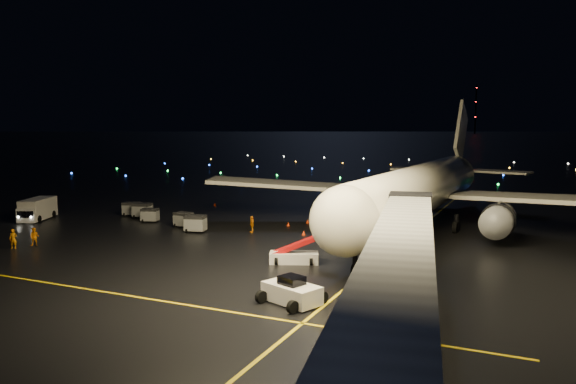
# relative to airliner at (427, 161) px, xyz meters

# --- Properties ---
(ground) EXTENTS (2000.00, 2000.00, 0.00)m
(ground) POSITION_rel_airliner_xyz_m (-12.45, 274.72, -7.72)
(ground) COLOR black
(ground) RESTS_ON ground
(lane_centre) EXTENTS (0.25, 80.00, 0.02)m
(lane_centre) POSITION_rel_airliner_xyz_m (-0.45, -10.28, -7.71)
(lane_centre) COLOR yellow
(lane_centre) RESTS_ON ground
(lane_cross) EXTENTS (60.00, 0.25, 0.02)m
(lane_cross) POSITION_rel_airliner_xyz_m (-17.45, -35.28, -7.71)
(lane_cross) COLOR yellow
(lane_cross) RESTS_ON ground
(airliner) EXTENTS (56.48, 53.86, 15.44)m
(airliner) POSITION_rel_airliner_xyz_m (0.00, 0.00, 0.00)
(airliner) COLOR white
(airliner) RESTS_ON ground
(pushback_tug) EXTENTS (4.40, 3.32, 1.87)m
(pushback_tug) POSITION_rel_airliner_xyz_m (-2.60, -32.05, -6.79)
(pushback_tug) COLOR silver
(pushback_tug) RESTS_ON ground
(belt_loader) EXTENTS (6.30, 3.83, 2.97)m
(belt_loader) POSITION_rel_airliner_xyz_m (-6.93, -21.91, -6.24)
(belt_loader) COLOR silver
(belt_loader) RESTS_ON ground
(service_truck) EXTENTS (4.92, 7.68, 2.71)m
(service_truck) POSITION_rel_airliner_xyz_m (-45.26, -14.86, -6.37)
(service_truck) COLOR silver
(service_truck) RESTS_ON ground
(crew_a) EXTENTS (0.84, 0.75, 1.92)m
(crew_a) POSITION_rel_airliner_xyz_m (-33.77, -27.99, -6.76)
(crew_a) COLOR orange
(crew_a) RESTS_ON ground
(crew_b) EXTENTS (1.11, 1.04, 1.82)m
(crew_b) POSITION_rel_airliner_xyz_m (-32.92, -26.25, -6.81)
(crew_b) COLOR orange
(crew_b) RESTS_ON ground
(crew_c) EXTENTS (1.02, 1.13, 1.85)m
(crew_c) POSITION_rel_airliner_xyz_m (-16.74, -11.27, -6.80)
(crew_c) COLOR orange
(crew_c) RESTS_ON ground
(safety_cone_0) EXTENTS (0.50, 0.50, 0.49)m
(safety_cone_0) POSITION_rel_airliner_xyz_m (-10.95, -10.28, -7.48)
(safety_cone_0) COLOR #F53508
(safety_cone_0) RESTS_ON ground
(safety_cone_1) EXTENTS (0.50, 0.50, 0.47)m
(safety_cone_1) POSITION_rel_airliner_xyz_m (-13.43, -3.18, -7.49)
(safety_cone_1) COLOR #F53508
(safety_cone_1) RESTS_ON ground
(safety_cone_2) EXTENTS (0.53, 0.53, 0.46)m
(safety_cone_2) POSITION_rel_airliner_xyz_m (-14.79, -5.86, -7.49)
(safety_cone_2) COLOR #F53508
(safety_cone_2) RESTS_ON ground
(safety_cone_3) EXTENTS (0.51, 0.51, 0.47)m
(safety_cone_3) POSITION_rel_airliner_xyz_m (-31.35, 4.49, -7.49)
(safety_cone_3) COLOR #F53508
(safety_cone_3) RESTS_ON ground
(radio_mast) EXTENTS (1.80, 1.80, 64.00)m
(radio_mast) POSITION_rel_airliner_xyz_m (-72.45, 714.72, 24.28)
(radio_mast) COLOR black
(radio_mast) RESTS_ON ground
(taxiway_lights) EXTENTS (164.00, 92.00, 0.36)m
(taxiway_lights) POSITION_rel_airliner_xyz_m (-12.45, 80.72, -7.54)
(taxiway_lights) COLOR black
(taxiway_lights) RESTS_ON ground
(baggage_cart_0) EXTENTS (2.50, 2.01, 1.87)m
(baggage_cart_0) POSITION_rel_airliner_xyz_m (-22.56, -13.67, -6.79)
(baggage_cart_0) COLOR gray
(baggage_cart_0) RESTS_ON ground
(baggage_cart_1) EXTENTS (2.17, 1.64, 1.71)m
(baggage_cart_1) POSITION_rel_airliner_xyz_m (-25.63, -11.58, -6.87)
(baggage_cart_1) COLOR gray
(baggage_cart_1) RESTS_ON ground
(baggage_cart_2) EXTENTS (2.26, 1.86, 1.67)m
(baggage_cart_2) POSITION_rel_airliner_xyz_m (-31.34, -10.46, -6.89)
(baggage_cart_2) COLOR gray
(baggage_cart_2) RESTS_ON ground
(baggage_cart_3) EXTENTS (2.44, 2.08, 1.76)m
(baggage_cart_3) POSITION_rel_airliner_xyz_m (-36.65, -7.57, -6.84)
(baggage_cart_3) COLOR gray
(baggage_cart_3) RESTS_ON ground
(baggage_cart_4) EXTENTS (2.50, 1.98, 1.89)m
(baggage_cart_4) POSITION_rel_airliner_xyz_m (-34.14, -8.43, -6.78)
(baggage_cart_4) COLOR gray
(baggage_cart_4) RESTS_ON ground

